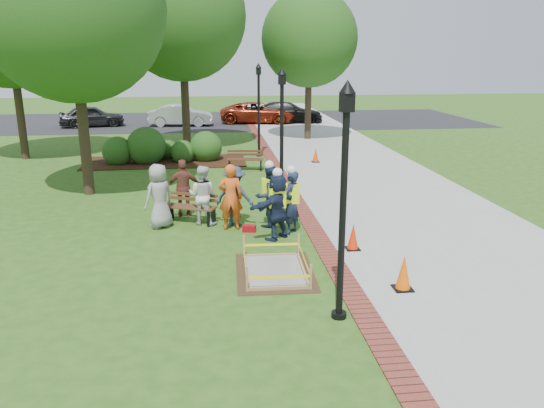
{
  "coord_description": "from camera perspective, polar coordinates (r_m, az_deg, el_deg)",
  "views": [
    {
      "loc": [
        -0.98,
        -11.59,
        4.66
      ],
      "look_at": [
        0.5,
        1.2,
        1.0
      ],
      "focal_mm": 35.0,
      "sensor_mm": 36.0,
      "label": 1
    }
  ],
  "objects": [
    {
      "name": "cone_front",
      "position": [
        11.16,
        13.97,
        -7.26
      ],
      "size": [
        0.38,
        0.38,
        0.76
      ],
      "color": "black",
      "rests_on": "ground"
    },
    {
      "name": "lamp_mid",
      "position": [
        16.88,
        1.06,
        8.45
      ],
      "size": [
        0.28,
        0.28,
        4.26
      ],
      "color": "black",
      "rests_on": "ground"
    },
    {
      "name": "casual_person_e",
      "position": [
        14.74,
        -4.03,
        0.84
      ],
      "size": [
        0.63,
        0.51,
        1.69
      ],
      "color": "#2D394F",
      "rests_on": "ground"
    },
    {
      "name": "tree_left",
      "position": [
        18.82,
        -20.74,
        19.07
      ],
      "size": [
        5.92,
        5.92,
        8.99
      ],
      "color": "#3D2D1E",
      "rests_on": "ground"
    },
    {
      "name": "casual_person_a",
      "position": [
        14.86,
        -12.05,
        0.83
      ],
      "size": [
        0.67,
        0.65,
        1.79
      ],
      "color": "gray",
      "rests_on": "ground"
    },
    {
      "name": "hivis_worker_a",
      "position": [
        13.61,
        0.58,
        -0.0
      ],
      "size": [
        0.66,
        0.63,
        1.89
      ],
      "color": "#161C3A",
      "rests_on": "ground"
    },
    {
      "name": "casual_person_c",
      "position": [
        14.95,
        -7.49,
        0.93
      ],
      "size": [
        0.63,
        0.51,
        1.68
      ],
      "color": "silver",
      "rests_on": "ground"
    },
    {
      "name": "cone_back",
      "position": [
        13.15,
        8.71,
        -3.57
      ],
      "size": [
        0.34,
        0.34,
        0.68
      ],
      "color": "black",
      "rests_on": "ground"
    },
    {
      "name": "shrub_e",
      "position": [
        24.88,
        -11.08,
        4.78
      ],
      "size": [
        0.95,
        0.95,
        0.95
      ],
      "primitive_type": "sphere",
      "color": "#1F4D16",
      "rests_on": "ground"
    },
    {
      "name": "tree_back",
      "position": [
        27.3,
        -9.71,
        19.32
      ],
      "size": [
        6.21,
        6.21,
        9.52
      ],
      "color": "#3D2D1E",
      "rests_on": "ground"
    },
    {
      "name": "cone_far",
      "position": [
        23.63,
        4.72,
        5.25
      ],
      "size": [
        0.34,
        0.34,
        0.67
      ],
      "color": "black",
      "rests_on": "ground"
    },
    {
      "name": "shrub_b",
      "position": [
        24.16,
        -13.26,
        4.33
      ],
      "size": [
        1.72,
        1.72,
        1.72
      ],
      "primitive_type": "sphere",
      "color": "#1F4D16",
      "rests_on": "ground"
    },
    {
      "name": "parked_car_b",
      "position": [
        36.34,
        -9.73,
        8.28
      ],
      "size": [
        2.27,
        4.75,
        1.51
      ],
      "primitive_type": "imported",
      "rotation": [
        0.0,
        0.0,
        1.52
      ],
      "color": "#BCBBC1",
      "rests_on": "ground"
    },
    {
      "name": "ground",
      "position": [
        12.53,
        -1.65,
        -5.97
      ],
      "size": [
        100.0,
        100.0,
        0.0
      ],
      "primitive_type": "plane",
      "color": "#285116",
      "rests_on": "ground"
    },
    {
      "name": "shrub_c",
      "position": [
        23.98,
        -9.53,
        4.45
      ],
      "size": [
        1.06,
        1.06,
        1.06
      ],
      "primitive_type": "sphere",
      "color": "#1F4D16",
      "rests_on": "ground"
    },
    {
      "name": "tree_far",
      "position": [
        26.64,
        -26.57,
        17.69
      ],
      "size": [
        6.19,
        6.19,
        9.34
      ],
      "color": "#3D2D1E",
      "rests_on": "ground"
    },
    {
      "name": "brick_edging",
      "position": [
        22.25,
        0.6,
        3.82
      ],
      "size": [
        0.5,
        60.0,
        0.03
      ],
      "primitive_type": "cube",
      "color": "maroon",
      "rests_on": "ground"
    },
    {
      "name": "tree_right",
      "position": [
        30.01,
        4.03,
        17.31
      ],
      "size": [
        5.2,
        5.2,
        8.04
      ],
      "color": "#3D2D1E",
      "rests_on": "ground"
    },
    {
      "name": "wet_concrete_pad",
      "position": [
        11.73,
        0.31,
        -6.29
      ],
      "size": [
        1.77,
        2.35,
        0.55
      ],
      "color": "#47331E",
      "rests_on": "ground"
    },
    {
      "name": "casual_person_b",
      "position": [
        14.39,
        -4.48,
        0.73
      ],
      "size": [
        0.6,
        0.41,
        1.82
      ],
      "color": "#E7541B",
      "rests_on": "ground"
    },
    {
      "name": "bench_near",
      "position": [
        15.28,
        -8.82,
        -1.04
      ],
      "size": [
        1.6,
        1.04,
        0.83
      ],
      "color": "brown",
      "rests_on": "ground"
    },
    {
      "name": "mulch_bed",
      "position": [
        24.12,
        -11.31,
        4.48
      ],
      "size": [
        7.0,
        3.0,
        0.05
      ],
      "primitive_type": "cube",
      "color": "#381E0F",
      "rests_on": "ground"
    },
    {
      "name": "hivis_worker_b",
      "position": [
        14.07,
        2.04,
        0.45
      ],
      "size": [
        0.61,
        0.65,
        1.86
      ],
      "color": "#16273A",
      "rests_on": "ground"
    },
    {
      "name": "lamp_near",
      "position": [
        9.13,
        7.73,
        1.92
      ],
      "size": [
        0.28,
        0.28,
        4.26
      ],
      "color": "black",
      "rests_on": "ground"
    },
    {
      "name": "shrub_d",
      "position": [
        24.18,
        -7.08,
        4.65
      ],
      "size": [
        1.45,
        1.45,
        1.45
      ],
      "primitive_type": "sphere",
      "color": "#1F4D16",
      "rests_on": "ground"
    },
    {
      "name": "hivis_worker_c",
      "position": [
        14.62,
        -0.31,
        1.08
      ],
      "size": [
        0.65,
        0.55,
        1.87
      ],
      "color": "#1B2446",
      "rests_on": "ground"
    },
    {
      "name": "sidewalk",
      "position": [
        22.88,
        8.72,
        3.96
      ],
      "size": [
        6.0,
        60.0,
        0.02
      ],
      "primitive_type": "cube",
      "color": "#9E9E99",
      "rests_on": "ground"
    },
    {
      "name": "parked_car_d",
      "position": [
        37.62,
        1.64,
        8.75
      ],
      "size": [
        2.67,
        4.99,
        1.55
      ],
      "primitive_type": "imported",
      "rotation": [
        0.0,
        0.0,
        1.44
      ],
      "color": "black",
      "rests_on": "ground"
    },
    {
      "name": "parking_lot",
      "position": [
        38.88,
        -5.17,
        8.94
      ],
      "size": [
        36.0,
        12.0,
        0.01
      ],
      "primitive_type": "cube",
      "color": "black",
      "rests_on": "ground"
    },
    {
      "name": "parked_car_a",
      "position": [
        37.36,
        -18.71,
        7.88
      ],
      "size": [
        2.96,
        4.98,
        1.52
      ],
      "primitive_type": "imported",
      "rotation": [
        0.0,
        0.0,
        1.78
      ],
      "color": "#242326",
      "rests_on": "ground"
    },
    {
      "name": "lamp_far",
      "position": [
        24.78,
        -1.44,
        10.82
      ],
      "size": [
        0.28,
        0.28,
        4.26
      ],
      "color": "black",
      "rests_on": "ground"
    },
    {
      "name": "bench_far",
      "position": [
        22.01,
        -2.89,
        4.32
      ],
      "size": [
        1.54,
        0.67,
        0.81
      ],
      "color": "#4D281A",
      "rests_on": "ground"
    },
    {
      "name": "toolbox",
      "position": [
        14.4,
        -2.47,
        -2.65
      ],
      "size": [
        0.39,
        0.27,
        0.18
      ],
      "primitive_type": "cube",
      "rotation": [
        0.0,
        0.0,
        -0.2
      ],
      "color": "maroon",
      "rests_on": "ground"
    },
    {
      "name": "casual_person_d",
      "position": [
        15.77,
        -9.46,
        1.68
      ],
      "size": [
        0.57,
        0.38,
        1.7
      ],
      "color": "brown",
      "rests_on": "ground"
    },
    {
      "name": "parked_car_c",
      "position": [
        37.37,
        -1.45,
        8.71
      ],
      "size": [
        2.87,
        5.12,
        1.58
      ],
      "primitive_type": "imported",
      "rotation": [
        0.0,
        0.0,
        1.4
      ],
      "color": "maroon",
      "rests_on": "ground"
    },
    {
      "name": "shrub_a",
      "position": [
        24.2,
        -16.17,
        4.14
      ],
      "size": [
        1.31,
        1.31,
        1.31
      ],
      "primitive_type": "sphere",
      "color": "#1F4D16",
      "rests_on": "ground"
    }
  ]
}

